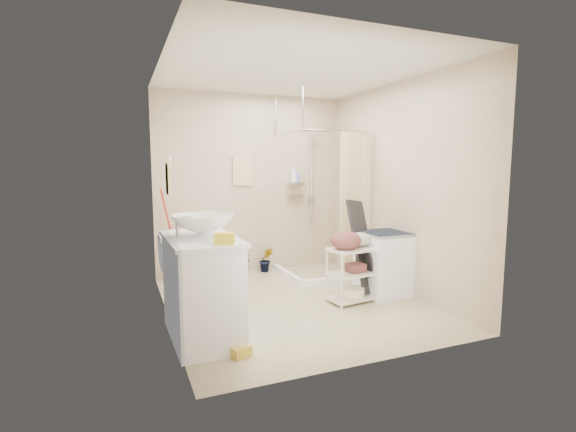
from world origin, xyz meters
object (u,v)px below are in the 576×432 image
vanity (202,288)px  washing_machine (383,263)px  laundry_rack (352,270)px  toilet (197,269)px

vanity → washing_machine: bearing=10.1°
washing_machine → laundry_rack: 0.51m
toilet → laundry_rack: bearing=-108.8°
vanity → laundry_rack: (1.80, 0.36, -0.09)m
washing_machine → laundry_rack: size_ratio=1.02×
washing_machine → laundry_rack: bearing=-168.3°
washing_machine → toilet: bearing=166.9°
vanity → laundry_rack: size_ratio=1.40×
toilet → vanity: bearing=174.0°
vanity → toilet: bearing=81.6°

